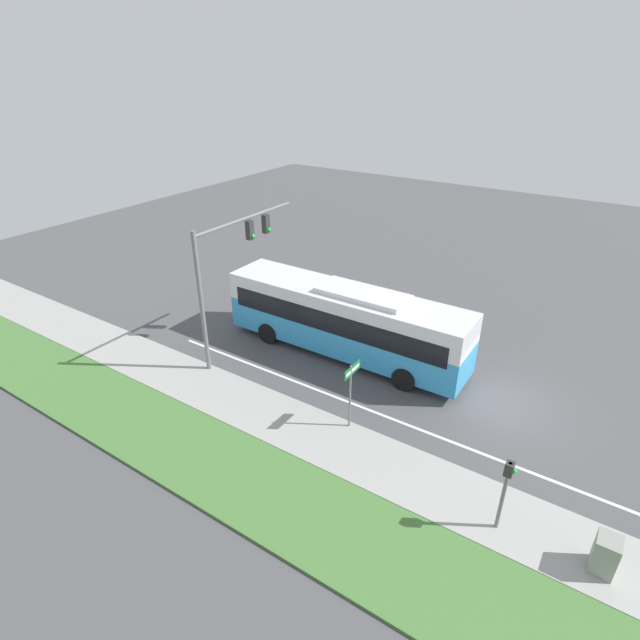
# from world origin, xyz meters

# --- Properties ---
(ground_plane) EXTENTS (80.00, 80.00, 0.00)m
(ground_plane) POSITION_xyz_m (0.00, 0.00, 0.00)
(ground_plane) COLOR #4C4C4F
(sidewalk) EXTENTS (2.80, 80.00, 0.12)m
(sidewalk) POSITION_xyz_m (-6.20, 0.00, 0.06)
(sidewalk) COLOR #9E9E99
(sidewalk) RESTS_ON ground_plane
(grass_verge) EXTENTS (3.60, 80.00, 0.10)m
(grass_verge) POSITION_xyz_m (-9.40, 0.00, 0.05)
(grass_verge) COLOR #477538
(grass_verge) RESTS_ON ground_plane
(lane_divider_near) EXTENTS (0.14, 30.00, 0.01)m
(lane_divider_near) POSITION_xyz_m (-3.60, 0.00, 0.00)
(lane_divider_near) COLOR silver
(lane_divider_near) RESTS_ON ground_plane
(bus) EXTENTS (2.75, 12.20, 3.58)m
(bus) POSITION_xyz_m (-0.25, 7.60, 1.97)
(bus) COLOR #3393D1
(bus) RESTS_ON ground_plane
(signal_gantry) EXTENTS (6.63, 0.41, 6.75)m
(signal_gantry) POSITION_xyz_m (-3.08, 12.09, 4.83)
(signal_gantry) COLOR slate
(signal_gantry) RESTS_ON ground_plane
(pedestrian_signal) EXTENTS (0.28, 0.34, 2.70)m
(pedestrian_signal) POSITION_xyz_m (-6.70, -1.72, 1.87)
(pedestrian_signal) COLOR slate
(pedestrian_signal) RESTS_ON ground_plane
(street_sign) EXTENTS (1.13, 0.08, 2.91)m
(street_sign) POSITION_xyz_m (-4.99, 4.51, 1.98)
(street_sign) COLOR slate
(street_sign) RESTS_ON ground_plane
(utility_cabinet) EXTENTS (0.71, 0.64, 1.20)m
(utility_cabinet) POSITION_xyz_m (-6.55, -4.59, 0.72)
(utility_cabinet) COLOR gray
(utility_cabinet) RESTS_ON sidewalk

